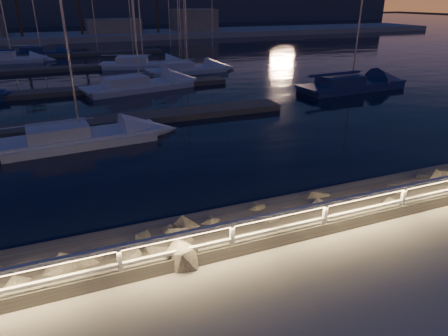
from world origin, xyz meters
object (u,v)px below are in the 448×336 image
(guard_rail, at_px, (194,239))
(sailboat_g, at_px, (185,69))
(sailboat_h, at_px, (137,85))
(sailboat_l, at_px, (141,64))
(sailboat_n, at_px, (40,53))
(sailboat_d, at_px, (349,85))
(sailboat_c, at_px, (76,137))
(sailboat_m, at_px, (10,59))

(guard_rail, bearing_deg, sailboat_g, 73.63)
(sailboat_h, bearing_deg, sailboat_l, 64.88)
(sailboat_n, bearing_deg, sailboat_l, -43.75)
(sailboat_l, bearing_deg, guard_rail, -81.86)
(sailboat_d, xyz_separation_m, sailboat_h, (-16.55, 6.56, -0.01))
(sailboat_d, bearing_deg, sailboat_c, -169.00)
(sailboat_h, xyz_separation_m, sailboat_l, (2.62, 11.54, -0.01))
(guard_rail, distance_m, sailboat_l, 37.23)
(sailboat_m, xyz_separation_m, sailboat_n, (3.13, 5.30, -0.02))
(sailboat_c, relative_size, sailboat_m, 1.07)
(sailboat_d, relative_size, sailboat_n, 1.26)
(sailboat_c, distance_m, sailboat_d, 22.77)
(sailboat_g, bearing_deg, sailboat_h, -138.44)
(sailboat_c, relative_size, sailboat_g, 0.97)
(sailboat_d, relative_size, sailboat_h, 1.03)
(sailboat_l, bearing_deg, sailboat_m, 161.93)
(guard_rail, bearing_deg, sailboat_n, 95.39)
(sailboat_l, bearing_deg, sailboat_g, -38.04)
(sailboat_g, relative_size, sailboat_m, 1.10)
(sailboat_c, distance_m, sailboat_h, 13.50)
(sailboat_h, bearing_deg, sailboat_n, 94.48)
(sailboat_h, distance_m, sailboat_l, 11.84)
(sailboat_g, relative_size, sailboat_l, 0.91)
(sailboat_d, height_order, sailboat_h, sailboat_d)
(sailboat_l, height_order, sailboat_n, sailboat_l)
(sailboat_m, height_order, sailboat_n, sailboat_n)
(sailboat_d, height_order, sailboat_g, sailboat_d)
(sailboat_g, bearing_deg, sailboat_l, 120.32)
(guard_rail, relative_size, sailboat_c, 3.17)
(guard_rail, xyz_separation_m, sailboat_h, (3.12, 25.23, -0.92))
(sailboat_n, bearing_deg, sailboat_m, -109.70)
(sailboat_d, bearing_deg, guard_rail, -140.17)
(sailboat_l, xyz_separation_m, sailboat_n, (-10.62, 14.95, -0.01))
(sailboat_h, xyz_separation_m, sailboat_m, (-11.13, 21.20, 0.00))
(sailboat_g, height_order, sailboat_n, sailboat_g)
(sailboat_g, bearing_deg, guard_rail, -110.99)
(sailboat_c, distance_m, sailboat_m, 34.01)
(guard_rail, height_order, sailboat_g, sailboat_g)
(sailboat_m, bearing_deg, sailboat_l, -29.87)
(sailboat_d, xyz_separation_m, sailboat_l, (-13.92, 18.11, -0.02))
(sailboat_h, height_order, sailboat_n, sailboat_h)
(sailboat_c, bearing_deg, sailboat_h, 61.56)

